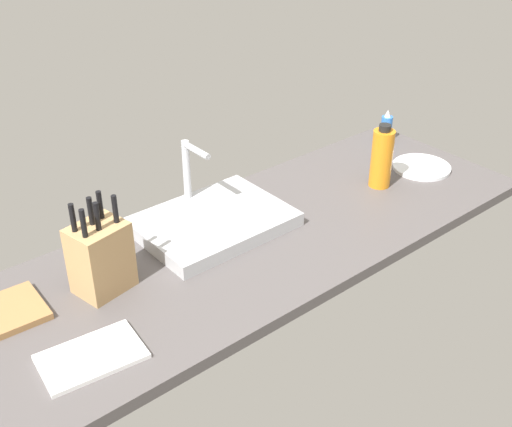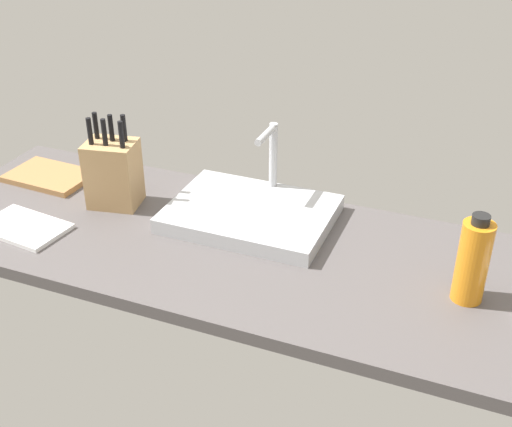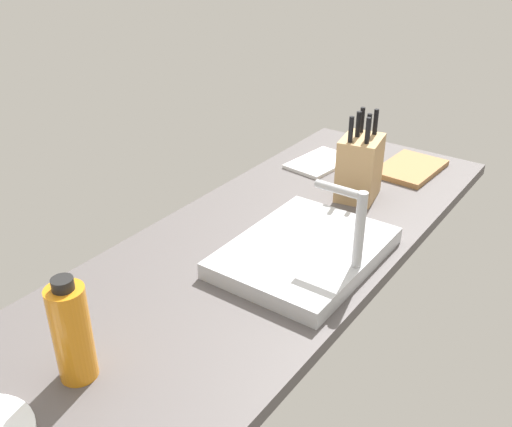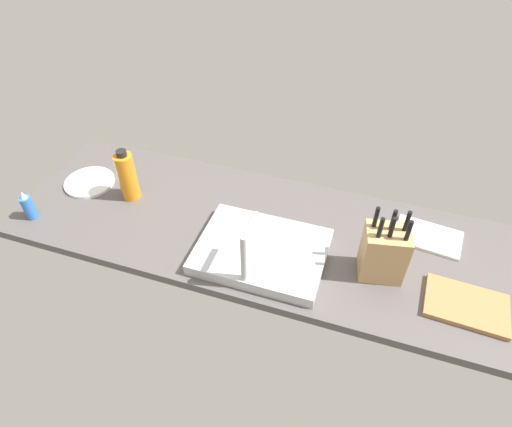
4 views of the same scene
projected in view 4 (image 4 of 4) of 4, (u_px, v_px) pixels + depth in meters
countertop_slab at (257, 232)px, 165.05cm from camera, size 187.96×64.16×3.50cm
sink_basin at (262, 251)px, 152.53cm from camera, size 44.58×33.04×4.30cm
faucet at (245, 255)px, 135.57cm from camera, size 5.50×13.09×23.65cm
knife_block at (384, 252)px, 141.73cm from camera, size 15.90×13.62×26.93cm
cutting_board at (466, 305)px, 137.49cm from camera, size 26.13×18.24×1.80cm
soap_bottle at (28, 206)px, 164.81cm from camera, size 4.35×4.35×12.57cm
water_bottle at (127, 176)px, 170.40cm from camera, size 7.30×7.30×22.25cm
dinner_plate at (90, 182)px, 183.05cm from camera, size 20.58×20.58×1.20cm
dish_towel at (428, 237)px, 159.89cm from camera, size 24.91×17.38×1.20cm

